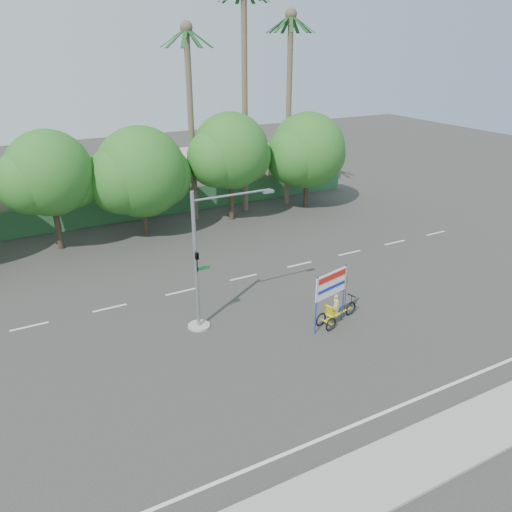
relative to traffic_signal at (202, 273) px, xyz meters
name	(u,v)px	position (x,y,z in m)	size (l,w,h in m)	color
ground	(283,354)	(2.20, -3.98, -2.92)	(120.00, 120.00, 0.00)	#33302D
sidewalk_near	(398,467)	(2.20, -11.48, -2.86)	(50.00, 2.40, 0.12)	gray
fence	(145,206)	(2.20, 17.52, -1.92)	(38.00, 0.08, 2.00)	#336B3D
building_left	(1,197)	(-7.80, 22.02, -0.92)	(12.00, 8.00, 4.00)	#B3A68E
building_right	(214,173)	(10.20, 22.02, -1.12)	(14.00, 8.00, 3.60)	#B3A68E
tree_left	(49,176)	(-4.85, 14.02, 2.14)	(6.66, 5.60, 8.07)	#473828
tree_center	(140,175)	(1.14, 14.02, 1.55)	(7.62, 6.40, 7.85)	#473828
tree_right	(230,154)	(8.15, 14.02, 2.32)	(6.90, 5.80, 8.36)	#473828
tree_far_right	(307,153)	(15.15, 14.02, 1.73)	(7.38, 6.20, 7.94)	#473828
palm_tall	(245,79)	(10.20, 15.52, 7.55)	(3.73, 3.79, 17.45)	#70604C
palm_mid	(289,91)	(14.20, 15.52, 6.48)	(3.73, 3.79, 15.45)	#70604C
palm_short	(190,104)	(5.70, 15.52, 5.94)	(3.73, 3.79, 14.45)	#70604C
traffic_signal	(202,273)	(0.00, 0.00, 0.00)	(4.72, 1.10, 7.00)	gray
trike_billboard	(334,302)	(5.75, -2.91, -1.65)	(3.13, 1.16, 3.14)	black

